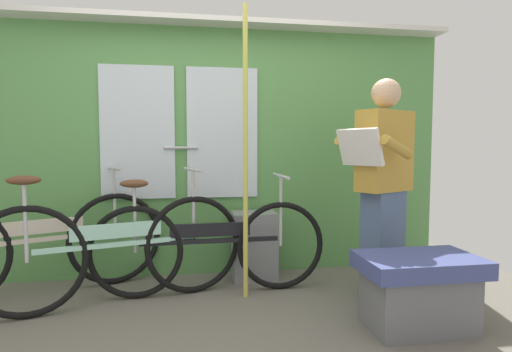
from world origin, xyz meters
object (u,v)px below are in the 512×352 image
handrail_pole (245,154)px  bench_seat_corner (418,290)px  bicycle_leaning_behind (116,250)px  passenger_reading_newspaper (383,183)px  bicycle_by_pole (209,246)px  trash_bin_by_wall (254,245)px  bicycle_near_door (39,245)px

handrail_pole → bench_seat_corner: size_ratio=3.00×
bicycle_leaning_behind → passenger_reading_newspaper: size_ratio=1.11×
bicycle_by_pole → bench_seat_corner: bearing=-35.1°
bicycle_by_pole → trash_bin_by_wall: size_ratio=3.16×
handrail_pole → bench_seat_corner: (0.95, -0.70, -0.81)m
bicycle_near_door → bench_seat_corner: bearing=-44.7°
bicycle_near_door → bench_seat_corner: 2.61m
bicycle_near_door → trash_bin_by_wall: bearing=-17.2°
bicycle_by_pole → handrail_pole: size_ratio=0.84×
passenger_reading_newspaper → bench_seat_corner: passenger_reading_newspaper is taller
bicycle_by_pole → passenger_reading_newspaper: bearing=-11.9°
bicycle_by_pole → bench_seat_corner: size_ratio=2.51×
bicycle_leaning_behind → passenger_reading_newspaper: 1.96m
passenger_reading_newspaper → bicycle_by_pole: bearing=-37.6°
handrail_pole → bicycle_leaning_behind: bearing=-179.4°
passenger_reading_newspaper → trash_bin_by_wall: size_ratio=2.86×
bicycle_near_door → bicycle_by_pole: (1.23, -0.13, -0.02)m
trash_bin_by_wall → bench_seat_corner: 1.39m
bicycle_near_door → handrail_pole: handrail_pole is taller
trash_bin_by_wall → bench_seat_corner: size_ratio=0.80×
trash_bin_by_wall → passenger_reading_newspaper: bearing=-32.0°
bench_seat_corner → bicycle_near_door: bearing=159.2°
trash_bin_by_wall → handrail_pole: 0.89m
bicycle_leaning_behind → handrail_pole: size_ratio=0.84×
bicycle_by_pole → handrail_pole: (0.26, -0.10, 0.69)m
bench_seat_corner → bicycle_leaning_behind: bearing=159.8°
bicycle_by_pole → handrail_pole: handrail_pole is taller
passenger_reading_newspaper → bicycle_near_door: bearing=-35.4°
bicycle_by_pole → bench_seat_corner: (1.21, -0.80, -0.13)m
bicycle_near_door → trash_bin_by_wall: size_ratio=2.98×
passenger_reading_newspaper → trash_bin_by_wall: passenger_reading_newspaper is taller
bicycle_by_pole → handrail_pole: 0.74m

